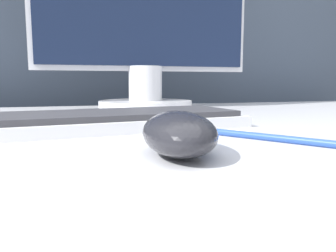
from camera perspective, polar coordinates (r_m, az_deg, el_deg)
The scene contains 4 objects.
partition_panel at distance 1.09m, azimuth -12.05°, elevation -0.09°, with size 5.00×0.03×1.38m.
computer_mouse_near at distance 0.30m, azimuth 1.92°, elevation -1.24°, with size 0.08×0.12×0.04m.
keyboard at distance 0.47m, azimuth -14.34°, elevation 0.77°, with size 0.47×0.20×0.02m.
pen at distance 0.38m, azimuth 17.41°, elevation -1.93°, with size 0.09×0.12×0.01m.
Camera 1 is at (-0.08, -0.42, 0.83)m, focal length 35.00 mm.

